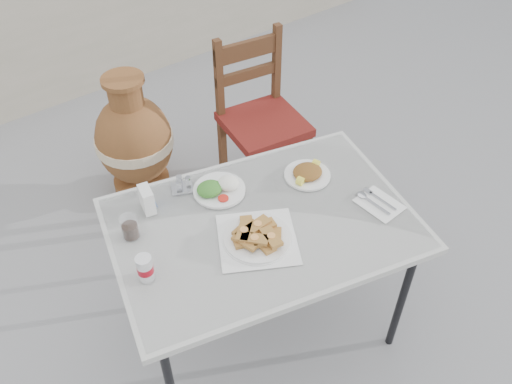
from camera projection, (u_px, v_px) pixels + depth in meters
ground at (245, 352)px, 2.42m from camera, size 80.00×80.00×0.00m
cafe_table at (263, 231)px, 2.08m from camera, size 1.29×1.02×0.69m
pide_plate at (257, 235)px, 1.97m from camera, size 0.39×0.39×0.06m
salad_rice_plate at (219, 188)px, 2.16m from camera, size 0.21×0.21×0.05m
salad_chopped_plate at (307, 173)px, 2.23m from camera, size 0.19×0.19×0.04m
soda_can at (145, 268)px, 1.82m from camera, size 0.06×0.06×0.10m
cola_glass at (130, 228)px, 1.97m from camera, size 0.07×0.07×0.09m
napkin_holder at (147, 199)px, 2.07m from camera, size 0.06×0.09×0.10m
condiment_caddy at (182, 185)px, 2.17m from camera, size 0.11×0.10×0.06m
cutlery_napkin at (376, 202)px, 2.12m from camera, size 0.14×0.19×0.01m
chair at (260, 118)px, 2.92m from camera, size 0.46×0.46×0.91m
terracotta_urn at (134, 141)px, 2.97m from camera, size 0.43×0.43×0.75m
back_wall at (15, 22)px, 3.47m from camera, size 6.00×0.25×1.20m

